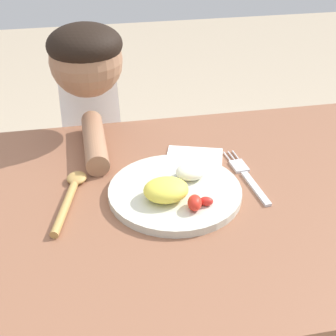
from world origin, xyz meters
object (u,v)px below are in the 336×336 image
Objects in this scene: plate at (175,191)px; spoon at (70,194)px; fork at (246,176)px; person at (96,171)px.

plate is 1.28× the size of spoon.
spoon is at bearing 169.75° from plate.
person is at bearing 35.47° from fork.
plate is at bearing 99.83° from fork.
spoon is at bearing 80.78° from person.
person reaches higher than fork.
plate is 0.21m from spoon.
person is (0.06, 0.37, -0.19)m from spoon.
plate reaches higher than fork.
spoon is (-0.37, -0.00, 0.01)m from fork.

